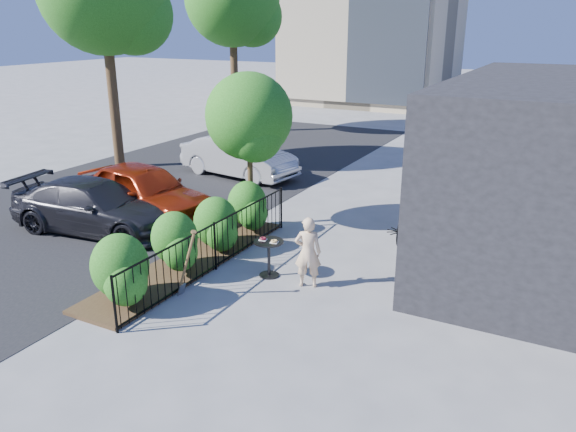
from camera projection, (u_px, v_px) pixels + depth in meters
The scene contains 13 objects.
ground at pixel (276, 283), 11.62m from camera, with size 120.00×120.00×0.00m, color gray.
fence at pixel (215, 246), 12.10m from camera, with size 0.05×6.05×1.10m.
planting_bed at pixel (190, 262), 12.58m from camera, with size 1.30×6.00×0.08m, color #382616.
shrubs at pixel (195, 234), 12.40m from camera, with size 1.10×5.60×1.24m.
patio_tree at pixel (250, 122), 14.01m from camera, with size 2.20×2.20×3.94m.
street at pixel (124, 199), 17.21m from camera, with size 9.00×30.00×0.01m, color black.
street_tree_far at pixel (233, 4), 25.74m from camera, with size 4.40×4.40×8.28m.
cafe_table at pixel (269, 252), 11.80m from camera, with size 0.63×0.63×0.85m.
woman at pixel (308, 252), 11.28m from camera, with size 0.54×0.36×1.49m, color beige.
shovel at pixel (186, 267), 10.86m from camera, with size 0.50×0.19×1.46m.
car_red at pixel (144, 191), 15.32m from camera, with size 1.79×4.44×1.51m, color maroon.
car_silver at pixel (239, 156), 19.53m from camera, with size 1.51×4.34×1.43m, color #A2A2A7.
car_darkgrey at pixel (96, 206), 14.37m from camera, with size 1.86×4.57×1.33m, color black.
Camera 1 is at (5.13, -9.20, 5.11)m, focal length 35.00 mm.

